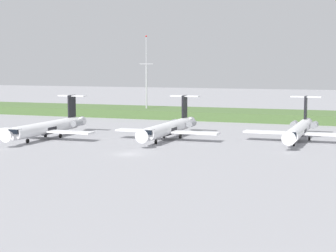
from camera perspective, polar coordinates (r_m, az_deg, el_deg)
name	(u,v)px	position (r m, az deg, el deg)	size (l,w,h in m)	color
ground_plane	(181,135)	(131.82, 1.34, -0.90)	(500.00, 500.00, 0.00)	#939399
grass_berm	(226,115)	(171.61, 5.82, 1.14)	(320.00, 20.00, 2.55)	#4C6B38
regional_jet_second	(48,127)	(128.01, -11.79, -0.10)	(22.81, 31.00, 9.00)	white
regional_jet_third	(169,128)	(124.17, 0.13, -0.16)	(22.81, 31.00, 9.00)	white
regional_jet_fourth	(299,129)	(124.22, 12.90, -0.31)	(22.81, 31.00, 9.00)	white
antenna_mast	(146,83)	(177.59, -2.16, 4.26)	(4.40, 0.50, 24.91)	#B2B2B7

